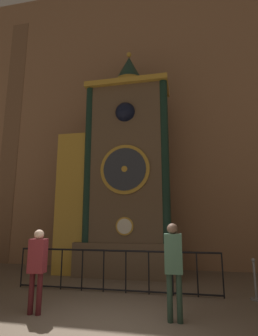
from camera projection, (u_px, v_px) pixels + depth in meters
name	position (u px, v px, depth m)	size (l,w,h in m)	color
cathedral_back_wall	(144.00, 110.00, 11.70)	(24.00, 0.32, 13.40)	#936B4C
clock_tower	(120.00, 175.00, 9.78)	(4.44, 1.81, 8.62)	brown
railing_fence	(115.00, 268.00, 7.00)	(5.55, 0.05, 1.08)	black
visitor_near	(37.00, 262.00, 5.46)	(0.35, 0.23, 1.67)	#461518
visitor_far	(173.00, 261.00, 5.06)	(0.35, 0.23, 1.80)	#213427
stanchion_post	(256.00, 286.00, 6.29)	(0.28, 0.28, 0.95)	gray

